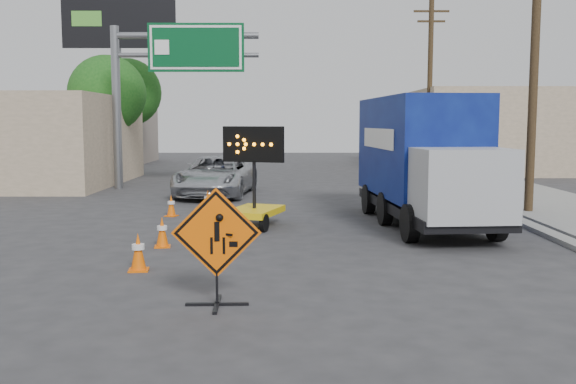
{
  "coord_description": "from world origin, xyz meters",
  "views": [
    {
      "loc": [
        0.7,
        -9.22,
        2.82
      ],
      "look_at": [
        0.71,
        2.1,
        1.59
      ],
      "focal_mm": 40.0,
      "sensor_mm": 36.0,
      "label": 1
    }
  ],
  "objects_px": {
    "arrow_board": "(254,205)",
    "box_truck": "(424,167)",
    "pickup_truck": "(216,176)",
    "construction_sign": "(216,244)"
  },
  "relations": [
    {
      "from": "arrow_board",
      "to": "box_truck",
      "type": "relative_size",
      "value": 0.36
    },
    {
      "from": "construction_sign",
      "to": "pickup_truck",
      "type": "xyz_separation_m",
      "value": [
        -1.65,
        14.89,
        -0.2
      ]
    },
    {
      "from": "box_truck",
      "to": "arrow_board",
      "type": "bearing_deg",
      "value": -179.72
    },
    {
      "from": "arrow_board",
      "to": "pickup_truck",
      "type": "relative_size",
      "value": 0.49
    },
    {
      "from": "pickup_truck",
      "to": "arrow_board",
      "type": "bearing_deg",
      "value": -70.51
    },
    {
      "from": "pickup_truck",
      "to": "box_truck",
      "type": "bearing_deg",
      "value": -41.91
    },
    {
      "from": "box_truck",
      "to": "construction_sign",
      "type": "bearing_deg",
      "value": -126.21
    },
    {
      "from": "pickup_truck",
      "to": "box_truck",
      "type": "height_order",
      "value": "box_truck"
    },
    {
      "from": "construction_sign",
      "to": "pickup_truck",
      "type": "distance_m",
      "value": 14.98
    },
    {
      "from": "construction_sign",
      "to": "arrow_board",
      "type": "bearing_deg",
      "value": 86.67
    }
  ]
}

